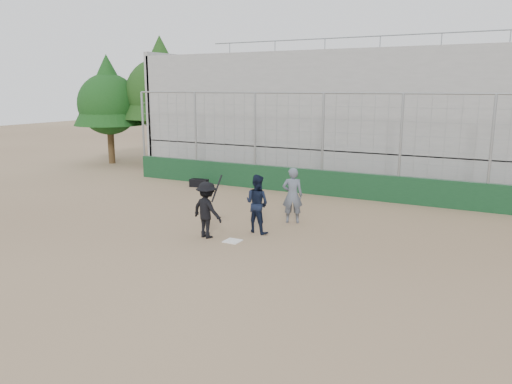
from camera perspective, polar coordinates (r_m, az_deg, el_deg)
The scene contains 10 objects.
ground at distance 13.97m, azimuth -2.69°, elevation -5.67°, with size 90.00×90.00×0.00m, color brown.
home_plate at distance 13.97m, azimuth -2.69°, elevation -5.62°, with size 0.44×0.44×0.02m, color white.
backstop at distance 19.94m, azimuth 7.53°, elevation 2.38°, with size 18.10×0.25×4.04m.
bleachers at distance 24.42m, azimuth 11.76°, elevation 8.60°, with size 20.25×6.70×6.98m.
tree_left at distance 28.66m, azimuth -10.80°, elevation 12.01°, with size 4.48×4.48×7.00m.
tree_right at distance 29.18m, azimuth -16.53°, elevation 10.50°, with size 3.84×3.84×6.00m.
batter_at_plate at distance 14.20m, azimuth -5.63°, elevation -2.03°, with size 1.15×0.85×1.78m.
catcher_crouched at distance 14.65m, azimuth 0.11°, elevation -2.44°, with size 0.99×0.86×1.17m.
umpire at distance 15.73m, azimuth 4.18°, elevation -0.69°, with size 0.64×0.42×1.59m, color #545C6A.
equipment_bag at distance 21.65m, azimuth -6.53°, elevation 1.03°, with size 0.83×0.47×0.38m.
Camera 1 is at (6.79, -11.47, 4.20)m, focal length 35.00 mm.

